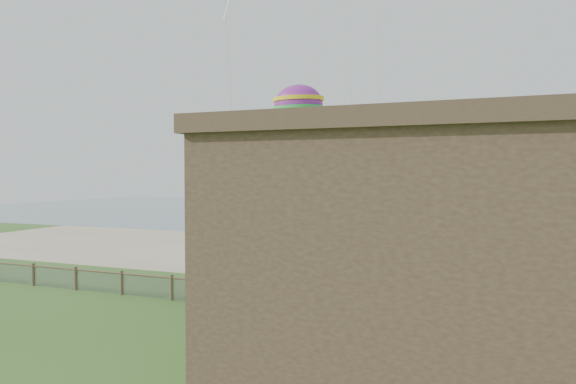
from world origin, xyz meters
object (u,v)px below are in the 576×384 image
chainlink_fence (226,294)px  octopus_kite (298,132)px  picnic_table (298,311)px  motel (558,282)px

chainlink_fence → octopus_kite: 12.89m
picnic_table → octopus_kite: octopus_kite is taller
chainlink_fence → picnic_table: chainlink_fence is taller
motel → octopus_kite: (-13.02, 16.85, 5.36)m
chainlink_fence → motel: bearing=-28.3°
picnic_table → octopus_kite: (-4.00, 10.85, 8.47)m
motel → picnic_table: bearing=146.4°
motel → picnic_table: size_ratio=8.19×
motel → picnic_table: (-9.02, 6.00, -3.11)m
picnic_table → motel: bearing=-14.8°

